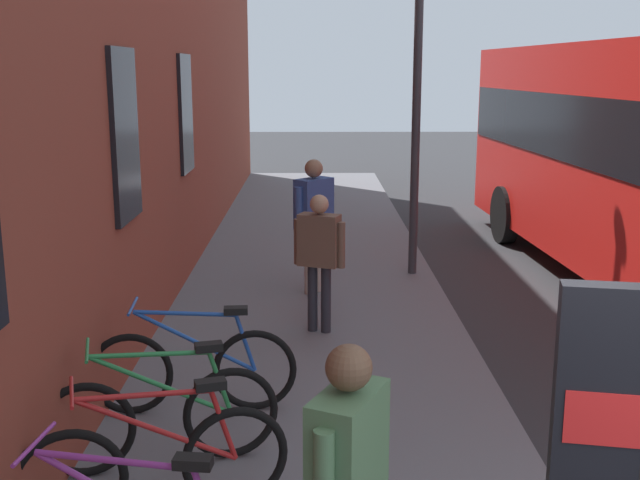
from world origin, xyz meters
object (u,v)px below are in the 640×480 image
(bicycle_beside_lamp, at_px, (156,466))
(bicycle_far_end, at_px, (161,417))
(pedestrian_by_facade, at_px, (319,249))
(pedestrian_crossing_street, at_px, (348,473))
(bicycle_leaning_wall, at_px, (194,369))
(pedestrian_near_bus, at_px, (314,212))
(street_lamp, at_px, (418,46))

(bicycle_beside_lamp, relative_size, bicycle_far_end, 0.99)
(bicycle_beside_lamp, distance_m, pedestrian_by_facade, 3.92)
(bicycle_beside_lamp, distance_m, pedestrian_crossing_street, 1.80)
(bicycle_far_end, bearing_deg, bicycle_leaning_wall, -6.16)
(pedestrian_by_facade, bearing_deg, bicycle_beside_lamp, 163.87)
(bicycle_beside_lamp, height_order, pedestrian_crossing_street, pedestrian_crossing_street)
(bicycle_leaning_wall, bearing_deg, pedestrian_near_bus, -15.73)
(pedestrian_by_facade, bearing_deg, street_lamp, -28.34)
(bicycle_leaning_wall, bearing_deg, bicycle_far_end, 173.84)
(bicycle_beside_lamp, distance_m, bicycle_leaning_wall, 1.64)
(pedestrian_by_facade, xyz_separation_m, pedestrian_crossing_street, (-4.94, -0.10, 0.06))
(pedestrian_by_facade, bearing_deg, pedestrian_near_bus, 2.13)
(pedestrian_crossing_street, bearing_deg, pedestrian_by_facade, 1.14)
(bicycle_far_end, xyz_separation_m, street_lamp, (5.54, -2.55, 2.80))
(pedestrian_crossing_street, xyz_separation_m, street_lamp, (7.47, -1.26, 2.17))
(bicycle_far_end, height_order, street_lamp, street_lamp)
(pedestrian_near_bus, relative_size, street_lamp, 0.33)
(bicycle_leaning_wall, height_order, pedestrian_crossing_street, pedestrian_crossing_street)
(bicycle_beside_lamp, distance_m, bicycle_far_end, 0.71)
(bicycle_leaning_wall, bearing_deg, street_lamp, -27.96)
(bicycle_beside_lamp, relative_size, pedestrian_crossing_street, 1.03)
(pedestrian_by_facade, bearing_deg, bicycle_far_end, 158.58)
(bicycle_far_end, bearing_deg, pedestrian_crossing_street, -146.28)
(bicycle_far_end, distance_m, street_lamp, 6.71)
(bicycle_far_end, height_order, bicycle_leaning_wall, same)
(bicycle_far_end, height_order, pedestrian_near_bus, pedestrian_near_bus)
(bicycle_far_end, relative_size, pedestrian_near_bus, 0.98)
(pedestrian_by_facade, distance_m, street_lamp, 3.64)
(bicycle_far_end, bearing_deg, pedestrian_near_bus, -13.82)
(pedestrian_by_facade, bearing_deg, pedestrian_crossing_street, -178.86)
(bicycle_beside_lamp, bearing_deg, bicycle_leaning_wall, 0.19)
(bicycle_beside_lamp, xyz_separation_m, bicycle_leaning_wall, (1.64, 0.01, 0.00))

